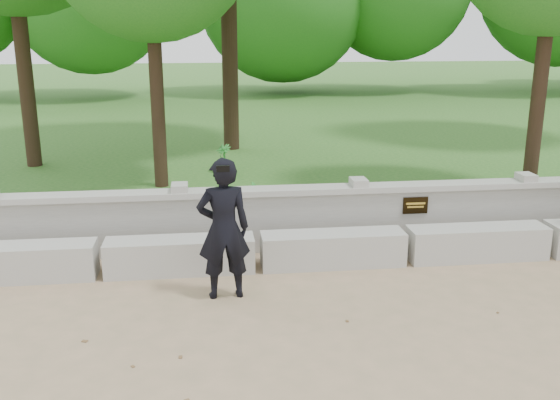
# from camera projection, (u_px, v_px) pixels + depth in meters

# --- Properties ---
(ground) EXTENTS (80.00, 80.00, 0.00)m
(ground) POSITION_uv_depth(u_px,v_px,m) (461.00, 326.00, 6.61)
(ground) COLOR tan
(ground) RESTS_ON ground
(lawn) EXTENTS (40.00, 22.00, 0.25)m
(lawn) POSITION_uv_depth(u_px,v_px,m) (287.00, 122.00, 19.96)
(lawn) COLOR #265D1F
(lawn) RESTS_ON ground
(concrete_bench) EXTENTS (11.90, 0.45, 0.45)m
(concrete_bench) POSITION_uv_depth(u_px,v_px,m) (406.00, 246.00, 8.37)
(concrete_bench) COLOR #B6B4AC
(concrete_bench) RESTS_ON ground
(parapet_wall) EXTENTS (12.50, 0.35, 0.90)m
(parapet_wall) POSITION_uv_depth(u_px,v_px,m) (391.00, 214.00, 8.97)
(parapet_wall) COLOR #ABA9A2
(parapet_wall) RESTS_ON ground
(man_main) EXTENTS (0.64, 0.57, 1.67)m
(man_main) POSITION_uv_depth(u_px,v_px,m) (224.00, 229.00, 7.12)
(man_main) COLOR black
(man_main) RESTS_ON ground
(shrub_a) EXTENTS (0.35, 0.32, 0.56)m
(shrub_a) POSITION_uv_depth(u_px,v_px,m) (256.00, 201.00, 9.40)
(shrub_a) COLOR #2F8C33
(shrub_a) RESTS_ON lawn
(shrub_d) EXTENTS (0.42, 0.42, 0.56)m
(shrub_d) POSITION_uv_depth(u_px,v_px,m) (224.00, 159.00, 12.39)
(shrub_d) COLOR #2F8C33
(shrub_d) RESTS_ON lawn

